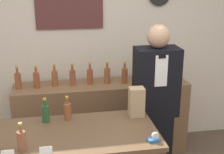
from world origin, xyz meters
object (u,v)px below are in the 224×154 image
shopkeeper (155,108)px  potted_plant (158,67)px  paper_bag (136,102)px  tape_dispenser (154,138)px

shopkeeper → potted_plant: shopkeeper is taller
potted_plant → shopkeeper: bearing=-109.4°
paper_bag → tape_dispenser: 0.48m
paper_bag → tape_dispenser: paper_bag is taller
potted_plant → tape_dispenser: size_ratio=3.43×
shopkeeper → potted_plant: bearing=70.6°
shopkeeper → potted_plant: 0.79m
shopkeeper → tape_dispenser: 0.83m
shopkeeper → paper_bag: 0.48m
potted_plant → paper_bag: bearing=-117.4°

